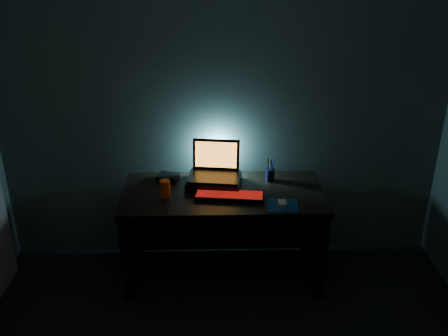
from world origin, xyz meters
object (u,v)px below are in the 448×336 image
router (168,178)px  pen_cup (270,175)px  juice_glass (165,189)px  laptop (215,168)px  mouse (282,204)px  keyboard (229,196)px

router → pen_cup: bearing=16.0°
juice_glass → router: size_ratio=0.72×
laptop → mouse: size_ratio=4.61×
pen_cup → juice_glass: juice_glass is taller
juice_glass → router: (0.00, 0.27, -0.04)m
juice_glass → keyboard: bearing=-2.6°
keyboard → router: bearing=154.7°
laptop → pen_cup: 0.43m
laptop → router: laptop is taller
laptop → pen_cup: bearing=9.8°
laptop → juice_glass: bearing=-139.0°
pen_cup → router: 0.79m
mouse → juice_glass: juice_glass is taller
pen_cup → keyboard: bearing=-139.4°
keyboard → mouse: same height
mouse → router: (-0.83, 0.43, 0.01)m
mouse → juice_glass: size_ratio=0.68×
keyboard → mouse: size_ratio=5.79×
laptop → mouse: bearing=-32.4°
juice_glass → router: juice_glass is taller
laptop → keyboard: 0.30m
mouse → pen_cup: 0.41m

